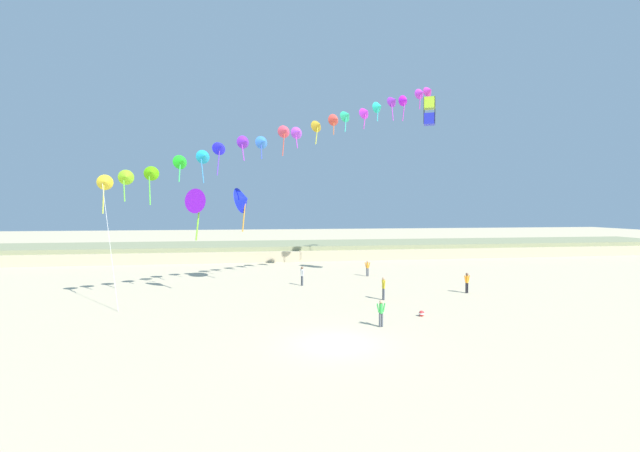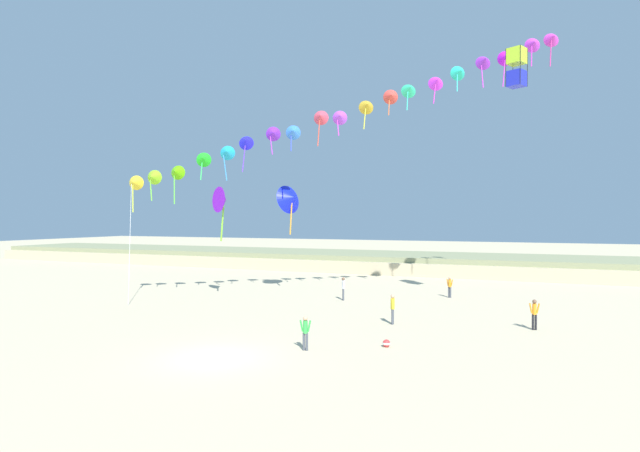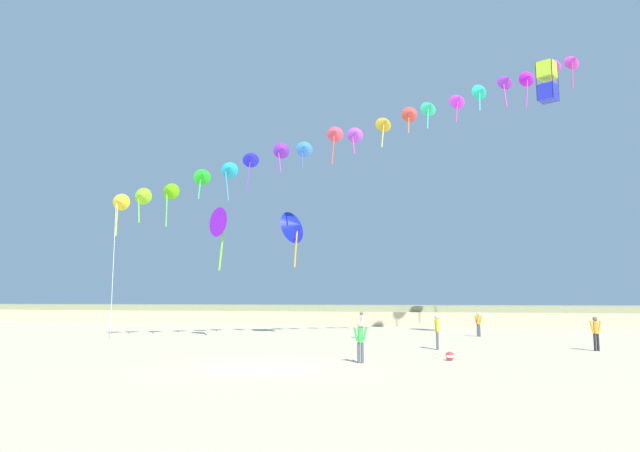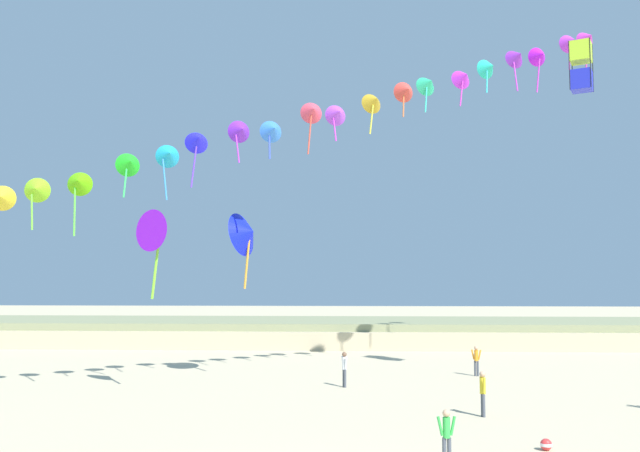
{
  "view_description": "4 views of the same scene",
  "coord_description": "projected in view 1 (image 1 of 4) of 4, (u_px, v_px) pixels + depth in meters",
  "views": [
    {
      "loc": [
        -4.1,
        -21.22,
        6.93
      ],
      "look_at": [
        0.61,
        9.39,
        5.64
      ],
      "focal_mm": 24.0,
      "sensor_mm": 36.0,
      "label": 1
    },
    {
      "loc": [
        12.38,
        -18.28,
        6.05
      ],
      "look_at": [
        1.39,
        8.83,
        5.64
      ],
      "focal_mm": 28.0,
      "sensor_mm": 36.0,
      "label": 2
    },
    {
      "loc": [
        8.26,
        -19.81,
        2.48
      ],
      "look_at": [
        -0.14,
        8.11,
        6.26
      ],
      "focal_mm": 32.0,
      "sensor_mm": 36.0,
      "label": 3
    },
    {
      "loc": [
        0.57,
        -17.02,
        5.25
      ],
      "look_at": [
        -0.89,
        12.38,
        7.6
      ],
      "focal_mm": 38.0,
      "sensor_mm": 36.0,
      "label": 4
    }
  ],
  "objects": [
    {
      "name": "ground_plane",
      "position": [
        336.0,
        344.0,
        21.86
      ],
      "size": [
        240.0,
        240.0,
        0.0
      ],
      "primitive_type": "plane",
      "color": "beige"
    },
    {
      "name": "person_mid_center",
      "position": [
        381.0,
        311.0,
        24.91
      ],
      "size": [
        0.56,
        0.22,
        1.59
      ],
      "color": "#474C56",
      "rests_on": "ground"
    },
    {
      "name": "large_kite_high_solo",
      "position": [
        198.0,
        201.0,
        33.82
      ],
      "size": [
        2.07,
        1.58,
        4.11
      ],
      "color": "#8115D4"
    },
    {
      "name": "person_far_right",
      "position": [
        467.0,
        281.0,
        34.88
      ],
      "size": [
        0.58,
        0.24,
        1.66
      ],
      "color": "black",
      "rests_on": "ground"
    },
    {
      "name": "beach_ball",
      "position": [
        422.0,
        313.0,
        27.41
      ],
      "size": [
        0.36,
        0.36,
        0.36
      ],
      "color": "red",
      "rests_on": "ground"
    },
    {
      "name": "person_near_left",
      "position": [
        302.0,
        275.0,
        38.26
      ],
      "size": [
        0.32,
        0.58,
        1.71
      ],
      "color": "#474C56",
      "rests_on": "ground"
    },
    {
      "name": "large_kite_low_lead",
      "position": [
        244.0,
        200.0,
        38.97
      ],
      "size": [
        2.12,
        2.7,
        4.2
      ],
      "color": "#101CE3"
    },
    {
      "name": "dune_ridge",
      "position": [
        283.0,
        250.0,
        61.58
      ],
      "size": [
        120.0,
        13.64,
        1.9
      ],
      "color": "#BFAE8B",
      "rests_on": "ground"
    },
    {
      "name": "person_far_left",
      "position": [
        384.0,
        287.0,
        32.28
      ],
      "size": [
        0.24,
        0.61,
        1.73
      ],
      "color": "#474C56",
      "rests_on": "ground"
    },
    {
      "name": "kite_banner_string",
      "position": [
        300.0,
        129.0,
        37.74
      ],
      "size": [
        30.28,
        14.2,
        20.08
      ],
      "color": "yellow"
    },
    {
      "name": "large_kite_mid_trail",
      "position": [
        429.0,
        111.0,
        39.55
      ],
      "size": [
        1.35,
        1.35,
        2.49
      ],
      "color": "#222AC8"
    },
    {
      "name": "person_near_right",
      "position": [
        367.0,
        267.0,
        43.53
      ],
      "size": [
        0.55,
        0.32,
        1.63
      ],
      "color": "#474C56",
      "rests_on": "ground"
    }
  ]
}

